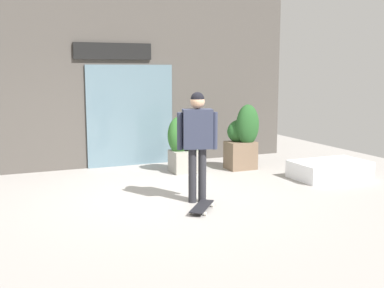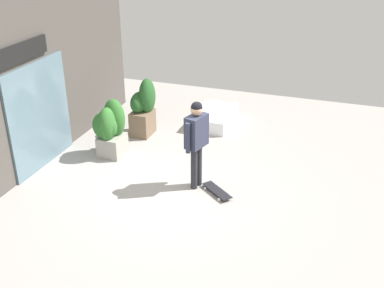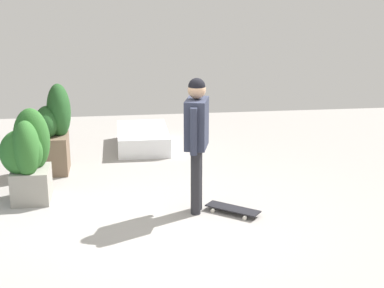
{
  "view_description": "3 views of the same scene",
  "coord_description": "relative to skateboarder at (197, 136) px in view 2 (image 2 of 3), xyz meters",
  "views": [
    {
      "loc": [
        -2.79,
        -7.35,
        2.14
      ],
      "look_at": [
        0.21,
        -0.38,
        0.95
      ],
      "focal_mm": 44.82,
      "sensor_mm": 36.0,
      "label": 1
    },
    {
      "loc": [
        -7.31,
        -2.96,
        4.83
      ],
      "look_at": [
        0.21,
        -0.38,
        0.95
      ],
      "focal_mm": 43.83,
      "sensor_mm": 36.0,
      "label": 2
    },
    {
      "loc": [
        -6.79,
        0.53,
        2.98
      ],
      "look_at": [
        0.21,
        -0.38,
        0.95
      ],
      "focal_mm": 54.17,
      "sensor_mm": 36.0,
      "label": 3
    }
  ],
  "objects": [
    {
      "name": "skateboarder",
      "position": [
        0.0,
        0.0,
        0.0
      ],
      "size": [
        0.63,
        0.38,
        1.78
      ],
      "rotation": [
        0.0,
        0.0,
        -1.84
      ],
      "color": "#28282D",
      "rests_on": "ground_plane"
    },
    {
      "name": "building_facade",
      "position": [
        -0.27,
        3.52,
        0.85
      ],
      "size": [
        8.03,
        0.31,
        3.97
      ],
      "color": "#4C4742",
      "rests_on": "ground_plane"
    },
    {
      "name": "ground_plane",
      "position": [
        -0.27,
        0.45,
        -1.11
      ],
      "size": [
        12.0,
        12.0,
        0.0
      ],
      "primitive_type": "plane",
      "color": "#9E9993"
    },
    {
      "name": "planter_box_left",
      "position": [
        1.95,
        2.0,
        -0.43
      ],
      "size": [
        0.66,
        0.56,
        1.4
      ],
      "color": "brown",
      "rests_on": "ground_plane"
    },
    {
      "name": "skateboard",
      "position": [
        -0.13,
        -0.46,
        -1.05
      ],
      "size": [
        0.62,
        0.7,
        0.08
      ],
      "rotation": [
        0.0,
        0.0,
        -2.25
      ],
      "color": "black",
      "rests_on": "ground_plane"
    },
    {
      "name": "snow_ledge",
      "position": [
        3.12,
        0.56,
        -0.94
      ],
      "size": [
        1.47,
        0.9,
        0.34
      ],
      "primitive_type": "cube",
      "color": "white",
      "rests_on": "ground_plane"
    },
    {
      "name": "planter_box_right",
      "position": [
        0.68,
        2.22,
        -0.45
      ],
      "size": [
        0.7,
        0.65,
        1.28
      ],
      "color": "gray",
      "rests_on": "ground_plane"
    }
  ]
}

